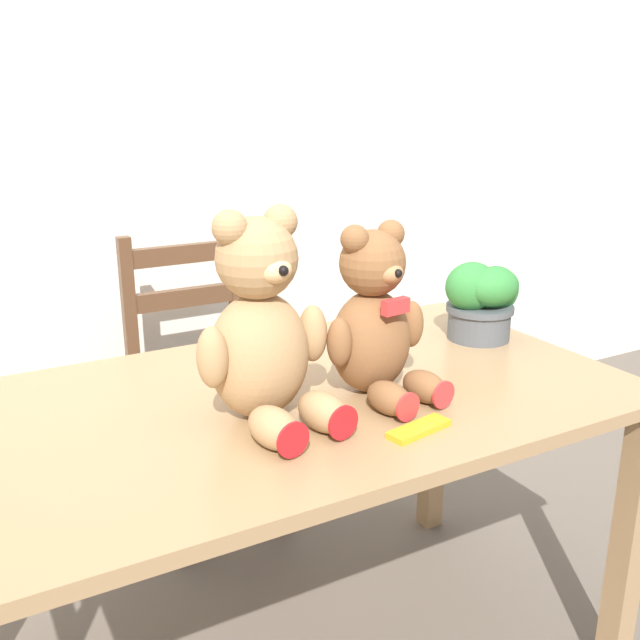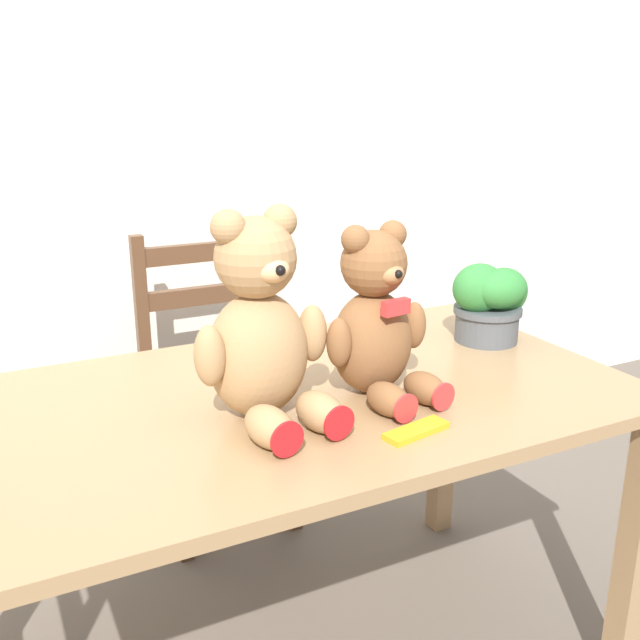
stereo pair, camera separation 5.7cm
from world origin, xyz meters
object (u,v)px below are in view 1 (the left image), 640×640
Objects in this scene: wooden_chair_behind at (202,384)px; teddy_bear_right at (375,322)px; teddy_bear_left at (263,331)px; potted_plant at (483,298)px; chocolate_bar at (419,429)px.

wooden_chair_behind is 0.99m from teddy_bear_right.
potted_plant is (0.70, 0.17, -0.07)m from teddy_bear_left.
potted_plant is 0.61m from chocolate_bar.
teddy_bear_left is 1.90× the size of potted_plant.
wooden_chair_behind is 0.97m from potted_plant.
potted_plant reaches higher than chocolate_bar.
chocolate_bar is (0.05, -1.08, 0.29)m from wooden_chair_behind.
wooden_chair_behind is at bearing -109.69° from teddy_bear_left.
teddy_bear_left reaches higher than potted_plant.
teddy_bear_right is 1.67× the size of potted_plant.
teddy_bear_right is (0.09, -0.88, 0.44)m from wooden_chair_behind.
potted_plant is 1.58× the size of chocolate_bar.
teddy_bear_right reaches higher than wooden_chair_behind.
teddy_bear_right is 0.26m from chocolate_bar.
wooden_chair_behind is at bearing 126.56° from potted_plant.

